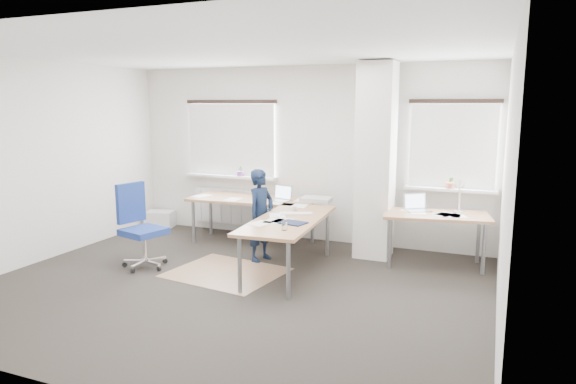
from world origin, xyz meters
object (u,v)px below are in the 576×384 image
at_px(desk_side, 436,217).
at_px(person, 261,215).
at_px(task_chair, 142,244).
at_px(desk_main, 273,210).

height_order(desk_side, person, person).
bearing_deg(desk_side, task_chair, -166.86).
height_order(task_chair, person, person).
bearing_deg(task_chair, desk_main, 51.97).
relative_size(desk_main, task_chair, 2.29).
distance_m(task_chair, person, 1.67).
xyz_separation_m(desk_main, person, (-0.08, -0.22, -0.04)).
height_order(desk_main, task_chair, task_chair).
bearing_deg(person, desk_main, -5.79).
distance_m(desk_side, person, 2.41).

